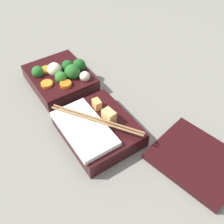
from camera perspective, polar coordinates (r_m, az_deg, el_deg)
ground_plane at (r=0.70m, az=-7.93°, el=1.27°), size 3.00×3.00×0.00m
bento_tray_vegetable at (r=0.76m, az=-11.06°, el=7.52°), size 0.19×0.15×0.07m
bento_tray_rice at (r=0.61m, az=-3.62°, el=-3.73°), size 0.19×0.15×0.07m
bento_lid at (r=0.60m, az=17.89°, el=-9.81°), size 0.21×0.18×0.02m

